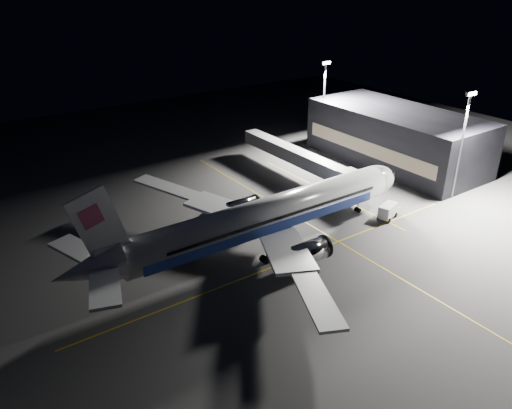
{
  "coord_description": "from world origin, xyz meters",
  "views": [
    {
      "loc": [
        -41.53,
        -56.41,
        40.63
      ],
      "look_at": [
        -0.15,
        2.93,
        6.0
      ],
      "focal_mm": 35.0,
      "sensor_mm": 36.0,
      "label": 1
    }
  ],
  "objects": [
    {
      "name": "service_truck",
      "position": [
        23.45,
        -4.65,
        1.42
      ],
      "size": [
        5.57,
        3.55,
        2.66
      ],
      "rotation": [
        0.0,
        0.0,
        0.31
      ],
      "color": "white",
      "rests_on": "ground"
    },
    {
      "name": "guide_line_side",
      "position": [
        22.0,
        10.0,
        0.01
      ],
      "size": [
        0.25,
        40.0,
        0.01
      ],
      "primitive_type": "cube",
      "color": "gold",
      "rests_on": "ground"
    },
    {
      "name": "terminal",
      "position": [
        45.98,
        14.0,
        6.0
      ],
      "size": [
        18.12,
        40.0,
        12.0
      ],
      "color": "black",
      "rests_on": "ground"
    },
    {
      "name": "floodlight_mast_north",
      "position": [
        40.0,
        31.99,
        12.37
      ],
      "size": [
        2.4,
        0.68,
        20.7
      ],
      "color": "#59595E",
      "rests_on": "ground"
    },
    {
      "name": "jet_bridge",
      "position": [
        22.0,
        18.06,
        4.58
      ],
      "size": [
        3.6,
        34.4,
        6.3
      ],
      "color": "#B2B2B7",
      "rests_on": "ground"
    },
    {
      "name": "guide_line_main",
      "position": [
        10.0,
        0.0,
        0.01
      ],
      "size": [
        0.25,
        80.0,
        0.01
      ],
      "primitive_type": "cube",
      "color": "gold",
      "rests_on": "ground"
    },
    {
      "name": "baggage_tug",
      "position": [
        -1.88,
        14.83,
        0.77
      ],
      "size": [
        2.59,
        2.23,
        1.67
      ],
      "rotation": [
        0.0,
        0.0,
        -0.19
      ],
      "color": "black",
      "rests_on": "ground"
    },
    {
      "name": "safety_cone_c",
      "position": [
        -8.0,
        12.19,
        0.32
      ],
      "size": [
        0.42,
        0.42,
        0.63
      ],
      "primitive_type": "cone",
      "color": "#E93B09",
      "rests_on": "ground"
    },
    {
      "name": "safety_cone_a",
      "position": [
        4.5,
        4.0,
        0.32
      ],
      "size": [
        0.43,
        0.43,
        0.65
      ],
      "primitive_type": "cone",
      "color": "#E93B09",
      "rests_on": "ground"
    },
    {
      "name": "floodlight_mast_south",
      "position": [
        40.0,
        -6.01,
        12.37
      ],
      "size": [
        2.4,
        0.67,
        20.7
      ],
      "color": "#59595E",
      "rests_on": "ground"
    },
    {
      "name": "ground",
      "position": [
        0.0,
        0.0,
        0.0
      ],
      "size": [
        200.0,
        200.0,
        0.0
      ],
      "primitive_type": "plane",
      "color": "#4C4C4F",
      "rests_on": "ground"
    },
    {
      "name": "airliner",
      "position": [
        -1.08,
        0.0,
        5.16
      ],
      "size": [
        61.48,
        54.22,
        16.64
      ],
      "color": "silver",
      "rests_on": "ground"
    },
    {
      "name": "guide_line_cross",
      "position": [
        0.0,
        -6.0,
        0.01
      ],
      "size": [
        70.0,
        0.25,
        0.01
      ],
      "primitive_type": "cube",
      "color": "gold",
      "rests_on": "ground"
    },
    {
      "name": "safety_cone_b",
      "position": [
        -0.99,
        14.0,
        0.28
      ],
      "size": [
        0.38,
        0.38,
        0.56
      ],
      "primitive_type": "cone",
      "color": "#E93B09",
      "rests_on": "ground"
    }
  ]
}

